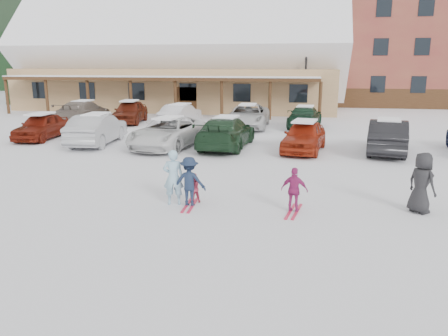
% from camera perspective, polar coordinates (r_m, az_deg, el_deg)
% --- Properties ---
extents(ground, '(160.00, 160.00, 0.00)m').
position_cam_1_polar(ground, '(12.49, -2.21, -5.46)').
color(ground, white).
rests_on(ground, ground).
extents(day_lodge, '(29.12, 12.50, 10.38)m').
position_cam_1_polar(day_lodge, '(41.16, -5.95, 13.28)').
color(day_lodge, tan).
rests_on(day_lodge, ground).
extents(alpine_hotel, '(31.48, 14.01, 21.48)m').
position_cam_1_polar(alpine_hotel, '(51.06, 24.98, 17.45)').
color(alpine_hotel, maroon).
rests_on(alpine_hotel, ground).
extents(lamp_post, '(0.50, 0.25, 6.31)m').
position_cam_1_polar(lamp_post, '(35.72, 10.63, 12.48)').
color(lamp_post, black).
rests_on(lamp_post, ground).
extents(conifer_0, '(4.40, 4.40, 10.20)m').
position_cam_1_polar(conifer_0, '(50.47, -24.74, 14.16)').
color(conifer_0, black).
rests_on(conifer_0, ground).
extents(conifer_2, '(5.28, 5.28, 12.24)m').
position_cam_1_polar(conifer_2, '(62.75, -21.49, 15.14)').
color(conifer_2, black).
rests_on(conifer_2, ground).
extents(conifer_3, '(3.96, 3.96, 9.18)m').
position_cam_1_polar(conifer_3, '(55.63, 14.56, 14.18)').
color(conifer_3, black).
rests_on(conifer_3, ground).
extents(adult_skier, '(0.67, 0.51, 1.64)m').
position_cam_1_polar(adult_skier, '(12.82, -6.64, -1.22)').
color(adult_skier, '#92C0D5').
rests_on(adult_skier, ground).
extents(toddler_red, '(0.55, 0.52, 0.90)m').
position_cam_1_polar(toddler_red, '(13.02, -4.02, -2.62)').
color(toddler_red, '#AD3149').
rests_on(toddler_red, ground).
extents(child_navy, '(0.97, 0.59, 1.45)m').
position_cam_1_polar(child_navy, '(12.67, -4.53, -1.78)').
color(child_navy, '#17233C').
rests_on(child_navy, ground).
extents(skis_child_navy, '(0.27, 1.41, 0.03)m').
position_cam_1_polar(skis_child_navy, '(12.87, -4.47, -4.84)').
color(skis_child_navy, '#C51C3D').
rests_on(skis_child_navy, ground).
extents(child_magenta, '(0.79, 0.42, 1.28)m').
position_cam_1_polar(child_magenta, '(12.26, 9.18, -2.86)').
color(child_magenta, '#9F2466').
rests_on(child_magenta, ground).
extents(skis_child_magenta, '(0.41, 1.41, 0.03)m').
position_cam_1_polar(skis_child_magenta, '(12.45, 9.07, -5.62)').
color(skis_child_magenta, '#C51C3D').
rests_on(skis_child_magenta, ground).
extents(bystander_dark, '(0.94, 0.99, 1.71)m').
position_cam_1_polar(bystander_dark, '(13.20, 24.40, -1.78)').
color(bystander_dark, black).
rests_on(bystander_dark, ground).
extents(parked_car_0, '(1.98, 4.25, 1.41)m').
position_cam_1_polar(parked_car_0, '(25.98, -22.76, 5.04)').
color(parked_car_0, maroon).
rests_on(parked_car_0, ground).
extents(parked_car_1, '(2.09, 4.89, 1.57)m').
position_cam_1_polar(parked_car_1, '(23.32, -16.25, 4.89)').
color(parked_car_1, '#A3A5A8').
rests_on(parked_car_1, ground).
extents(parked_car_2, '(3.14, 5.59, 1.48)m').
position_cam_1_polar(parked_car_2, '(21.77, -7.26, 4.62)').
color(parked_car_2, silver).
rests_on(parked_car_2, ground).
extents(parked_car_3, '(2.44, 5.37, 1.52)m').
position_cam_1_polar(parked_car_3, '(21.48, 0.30, 4.68)').
color(parked_car_3, '#1C3922').
rests_on(parked_car_3, ground).
extents(parked_car_4, '(2.34, 4.46, 1.45)m').
position_cam_1_polar(parked_car_4, '(20.94, 10.42, 4.12)').
color(parked_car_4, '#A52B13').
rests_on(parked_car_4, ground).
extents(parked_car_5, '(2.42, 4.93, 1.56)m').
position_cam_1_polar(parked_car_5, '(21.58, 20.61, 3.90)').
color(parked_car_5, black).
rests_on(parked_car_5, ground).
extents(parked_car_7, '(2.42, 5.40, 1.54)m').
position_cam_1_polar(parked_car_7, '(32.28, -17.86, 7.01)').
color(parked_car_7, slate).
rests_on(parked_car_7, ground).
extents(parked_car_8, '(2.48, 4.77, 1.55)m').
position_cam_1_polar(parked_car_8, '(31.32, -12.20, 7.19)').
color(parked_car_8, maroon).
rests_on(parked_car_8, ground).
extents(parked_car_9, '(2.00, 4.44, 1.41)m').
position_cam_1_polar(parked_car_9, '(29.72, -5.71, 6.96)').
color(parked_car_9, silver).
rests_on(parked_car_9, ground).
extents(parked_car_10, '(2.59, 5.48, 1.51)m').
position_cam_1_polar(parked_car_10, '(28.28, 3.12, 6.78)').
color(parked_car_10, silver).
rests_on(parked_car_10, ground).
extents(parked_car_11, '(2.37, 4.94, 1.39)m').
position_cam_1_polar(parked_car_11, '(28.80, 10.52, 6.57)').
color(parked_car_11, '#163623').
rests_on(parked_car_11, ground).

